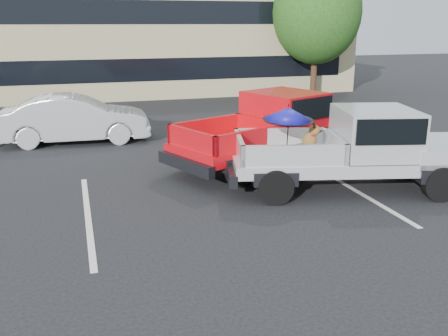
{
  "coord_description": "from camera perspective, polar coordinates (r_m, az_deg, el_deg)",
  "views": [
    {
      "loc": [
        -3.09,
        -7.76,
        3.75
      ],
      "look_at": [
        -0.67,
        0.23,
        1.3
      ],
      "focal_mm": 40.0,
      "sensor_mm": 36.0,
      "label": 1
    }
  ],
  "objects": [
    {
      "name": "tree_back",
      "position": [
        33.04,
        -0.96,
        17.49
      ],
      "size": [
        4.68,
        4.68,
        7.11
      ],
      "color": "#332114",
      "rests_on": "ground"
    },
    {
      "name": "stripe_right",
      "position": [
        12.1,
        14.34,
        -2.22
      ],
      "size": [
        0.12,
        5.0,
        0.01
      ],
      "primitive_type": "cube",
      "color": "silver",
      "rests_on": "ground"
    },
    {
      "name": "stripe_left",
      "position": [
        10.45,
        -15.3,
        -5.27
      ],
      "size": [
        0.12,
        5.0,
        0.01
      ],
      "primitive_type": "cube",
      "color": "silver",
      "rests_on": "ground"
    },
    {
      "name": "motel_building",
      "position": [
        29.2,
        -7.09,
        15.16
      ],
      "size": [
        20.4,
        8.4,
        6.3
      ],
      "color": "tan",
      "rests_on": "ground"
    },
    {
      "name": "tree_right",
      "position": [
        26.66,
        10.55,
        17.07
      ],
      "size": [
        4.46,
        4.46,
        6.78
      ],
      "color": "#332114",
      "rests_on": "ground"
    },
    {
      "name": "silver_pickup",
      "position": [
        11.84,
        15.67,
        2.57
      ],
      "size": [
        5.99,
        3.24,
        2.06
      ],
      "rotation": [
        0.0,
        0.0,
        -0.24
      ],
      "color": "black",
      "rests_on": "ground"
    },
    {
      "name": "red_pickup",
      "position": [
        13.79,
        6.41,
        4.97
      ],
      "size": [
        6.17,
        4.17,
        1.93
      ],
      "rotation": [
        0.0,
        0.0,
        0.41
      ],
      "color": "black",
      "rests_on": "ground"
    },
    {
      "name": "ground",
      "position": [
        9.15,
        4.46,
        -7.88
      ],
      "size": [
        90.0,
        90.0,
        0.0
      ],
      "primitive_type": "plane",
      "color": "black",
      "rests_on": "ground"
    },
    {
      "name": "silver_sedan",
      "position": [
        16.75,
        -16.58,
        5.4
      ],
      "size": [
        4.73,
        1.9,
        1.53
      ],
      "primitive_type": "imported",
      "rotation": [
        0.0,
        0.0,
        1.51
      ],
      "color": "silver",
      "rests_on": "ground"
    }
  ]
}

